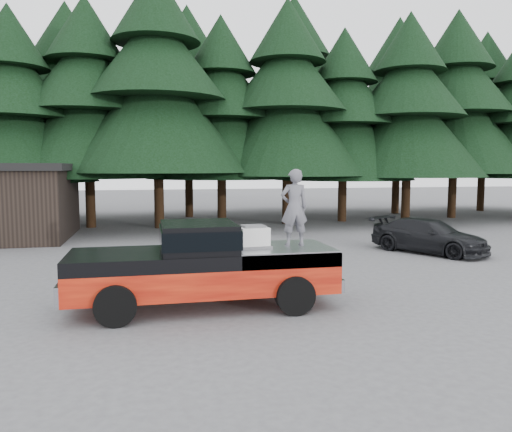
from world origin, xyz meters
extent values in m
plane|color=#4E4E51|center=(0.00, 0.00, 0.00)|extent=(120.00, 120.00, 0.00)
cube|color=black|center=(-0.50, -0.75, 1.62)|extent=(1.66, 1.90, 0.59)
cube|color=silver|center=(0.73, -0.81, 1.55)|extent=(0.69, 0.59, 0.44)
imported|color=#5D5C64|center=(1.72, -0.70, 2.22)|extent=(0.66, 0.44, 1.77)
imported|color=black|center=(8.53, 4.70, 0.63)|extent=(3.69, 4.61, 1.25)
camera|label=1|loc=(-1.59, -11.73, 3.14)|focal=35.00mm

